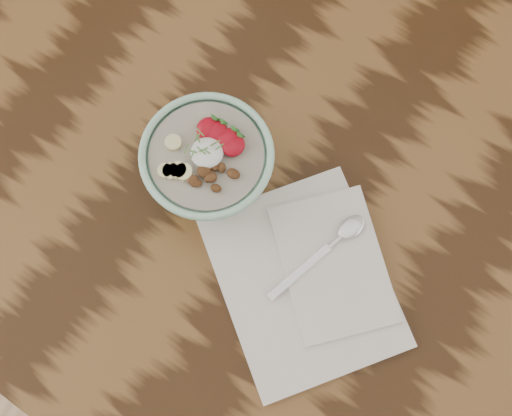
% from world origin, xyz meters
% --- Properties ---
extents(table, '(1.60, 0.90, 0.75)m').
position_xyz_m(table, '(0.00, 0.00, 0.66)').
color(table, black).
rests_on(table, ground).
extents(breakfast_bowl, '(0.17, 0.17, 0.11)m').
position_xyz_m(breakfast_bowl, '(0.07, -0.06, 0.81)').
color(breakfast_bowl, '#9ED5B8').
rests_on(breakfast_bowl, table).
extents(napkin, '(0.34, 0.32, 0.02)m').
position_xyz_m(napkin, '(0.26, -0.10, 0.76)').
color(napkin, silver).
rests_on(napkin, table).
extents(spoon, '(0.06, 0.17, 0.01)m').
position_xyz_m(spoon, '(0.26, -0.04, 0.77)').
color(spoon, silver).
rests_on(spoon, napkin).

